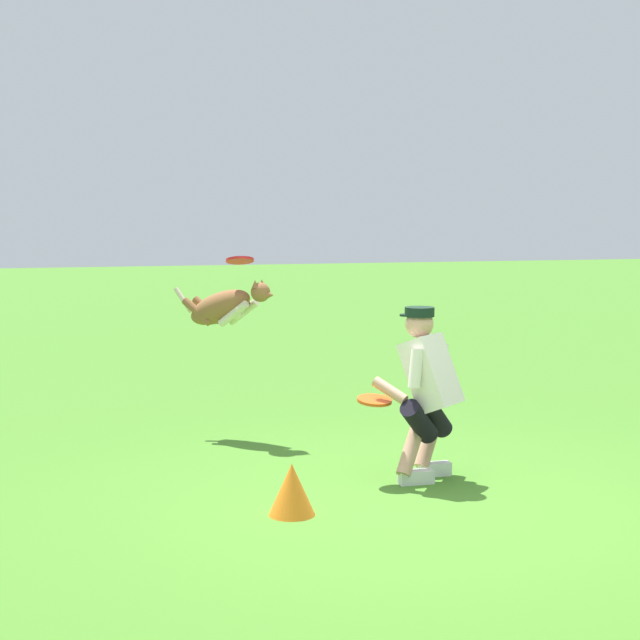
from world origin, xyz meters
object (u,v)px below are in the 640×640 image
frisbee_flying (240,260)px  training_cone (292,489)px  frisbee_held (374,400)px  person (426,388)px  dog (225,307)px

frisbee_flying → training_cone: bearing=86.9°
frisbee_held → person: bearing=169.2°
frisbee_flying → frisbee_held: (-0.67, 1.71, -0.96)m
dog → training_cone: (0.01, 2.50, -0.98)m
frisbee_flying → person: bearing=120.4°
frisbee_flying → frisbee_held: size_ratio=0.94×
dog → frisbee_held: 2.06m
dog → frisbee_held: (-0.78, 1.83, -0.55)m
person → frisbee_held: 0.40m
person → frisbee_held: person is taller
dog → frisbee_flying: frisbee_flying is taller
frisbee_flying → dog: bearing=-45.8°
dog → person: bearing=-14.4°
dog → frisbee_held: size_ratio=3.10×
training_cone → frisbee_flying: bearing=-93.1°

